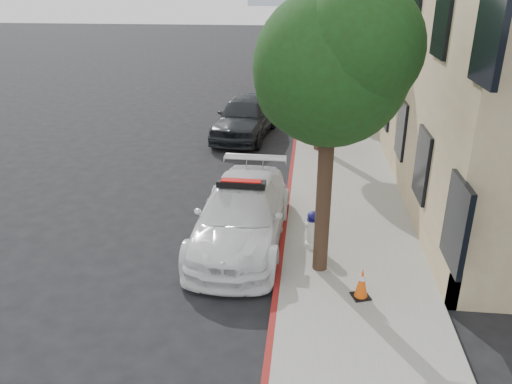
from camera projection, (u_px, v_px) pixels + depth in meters
The scene contains 11 objects.
ground at pixel (203, 224), 12.59m from camera, with size 120.00×120.00×0.00m, color black.
sidewalk at pixel (334, 122), 21.35m from camera, with size 3.20×50.00×0.15m, color gray.
curb_strip at pixel (298, 121), 21.50m from camera, with size 0.12×50.00×0.15m, color maroon.
tree_near at pixel (333, 67), 8.78m from camera, with size 2.92×2.82×5.62m.
tree_mid at pixel (325, 31), 16.14m from camera, with size 2.77×2.64×5.43m.
tree_far at pixel (322, 10), 23.37m from camera, with size 3.10×3.00×5.81m.
police_car at pixel (242, 214), 11.48m from camera, with size 2.11×4.92×1.56m.
parked_car_mid at pixel (245, 116), 19.39m from camera, with size 1.90×4.73×1.61m, color black.
parked_car_far at pixel (286, 78), 27.11m from camera, with size 1.63×4.67×1.54m, color black.
fire_hydrant at pixel (313, 230), 11.09m from camera, with size 0.37×0.33×0.86m.
traffic_cone at pixel (362, 283), 9.34m from camera, with size 0.41×0.41×0.62m.
Camera 1 is at (2.55, -11.05, 5.69)m, focal length 35.00 mm.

